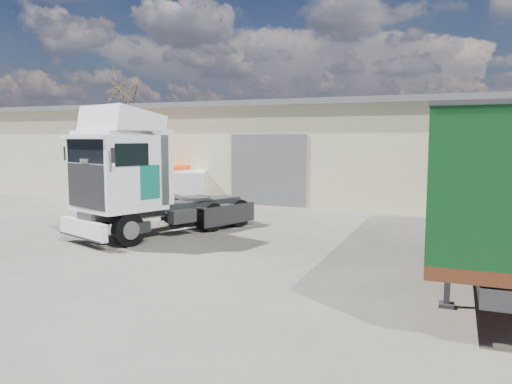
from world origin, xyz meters
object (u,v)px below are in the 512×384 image
at_px(tractor_unit, 140,183).
at_px(bare_tree, 126,81).
at_px(box_trailer, 490,175).
at_px(orange_skip, 160,185).
at_px(panel_van, 190,186).

bearing_deg(tractor_unit, bare_tree, 147.94).
distance_m(box_trailer, orange_skip, 17.82).
relative_size(bare_tree, tractor_unit, 1.38).
relative_size(box_trailer, orange_skip, 3.75).
relative_size(tractor_unit, orange_skip, 2.17).
distance_m(panel_van, orange_skip, 1.92).
xyz_separation_m(panel_van, orange_skip, (-1.92, 0.11, -0.03)).
distance_m(tractor_unit, box_trailer, 10.93).
height_order(box_trailer, panel_van, box_trailer).
height_order(tractor_unit, panel_van, tractor_unit).
xyz_separation_m(bare_tree, orange_skip, (10.00, -10.64, -7.06)).
relative_size(tractor_unit, box_trailer, 0.58).
xyz_separation_m(tractor_unit, panel_van, (-2.88, 8.35, -0.98)).
height_order(bare_tree, tractor_unit, bare_tree).
bearing_deg(bare_tree, tractor_unit, -52.24).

